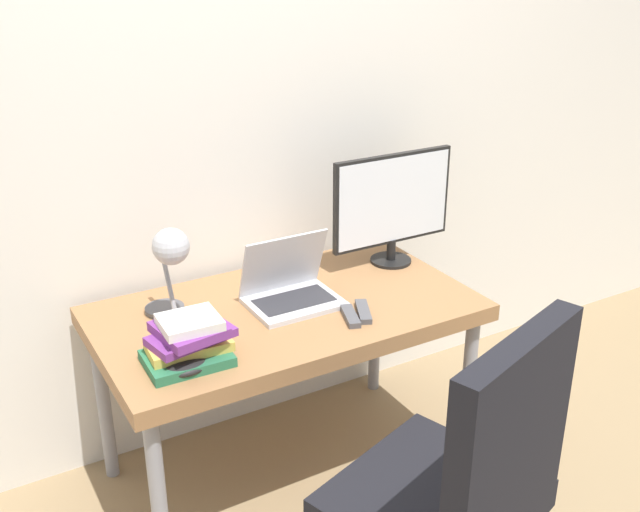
# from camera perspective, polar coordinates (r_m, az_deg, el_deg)

# --- Properties ---
(wall_back) EXTENTS (8.00, 0.05, 2.60)m
(wall_back) POSITION_cam_1_polar(r_m,az_deg,el_deg) (2.80, -7.05, 10.73)
(wall_back) COLOR silver
(wall_back) RESTS_ON ground_plane
(desk) EXTENTS (1.32, 0.74, 0.70)m
(desk) POSITION_cam_1_polar(r_m,az_deg,el_deg) (2.66, -2.61, -5.09)
(desk) COLOR #996B42
(desk) RESTS_ON ground_plane
(laptop) EXTENTS (0.32, 0.24, 0.24)m
(laptop) POSITION_cam_1_polar(r_m,az_deg,el_deg) (2.64, -2.27, -2.55)
(laptop) COLOR silver
(laptop) RESTS_ON desk
(monitor) EXTENTS (0.52, 0.16, 0.44)m
(monitor) POSITION_cam_1_polar(r_m,az_deg,el_deg) (2.91, 5.55, 3.98)
(monitor) COLOR black
(monitor) RESTS_ON desk
(desk_lamp) EXTENTS (0.14, 0.25, 0.35)m
(desk_lamp) POSITION_cam_1_polar(r_m,az_deg,el_deg) (2.46, -11.37, -0.07)
(desk_lamp) COLOR #4C4C51
(desk_lamp) RESTS_ON desk
(office_chair) EXTENTS (0.66, 0.62, 1.04)m
(office_chair) POSITION_cam_1_polar(r_m,az_deg,el_deg) (2.09, 10.86, -16.62)
(office_chair) COLOR black
(office_chair) RESTS_ON ground_plane
(book_stack) EXTENTS (0.29, 0.22, 0.15)m
(book_stack) POSITION_cam_1_polar(r_m,az_deg,el_deg) (2.31, -9.95, -6.40)
(book_stack) COLOR #286B47
(book_stack) RESTS_ON desk
(tv_remote) EXTENTS (0.08, 0.15, 0.02)m
(tv_remote) POSITION_cam_1_polar(r_m,az_deg,el_deg) (2.54, 2.33, -4.60)
(tv_remote) COLOR #4C4C51
(tv_remote) RESTS_ON desk
(media_remote) EXTENTS (0.10, 0.16, 0.02)m
(media_remote) POSITION_cam_1_polar(r_m,az_deg,el_deg) (2.57, 3.32, -4.25)
(media_remote) COLOR #4C4C51
(media_remote) RESTS_ON desk
(game_controller) EXTENTS (0.15, 0.10, 0.04)m
(game_controller) POSITION_cam_1_polar(r_m,az_deg,el_deg) (2.28, -10.19, -8.27)
(game_controller) COLOR black
(game_controller) RESTS_ON desk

